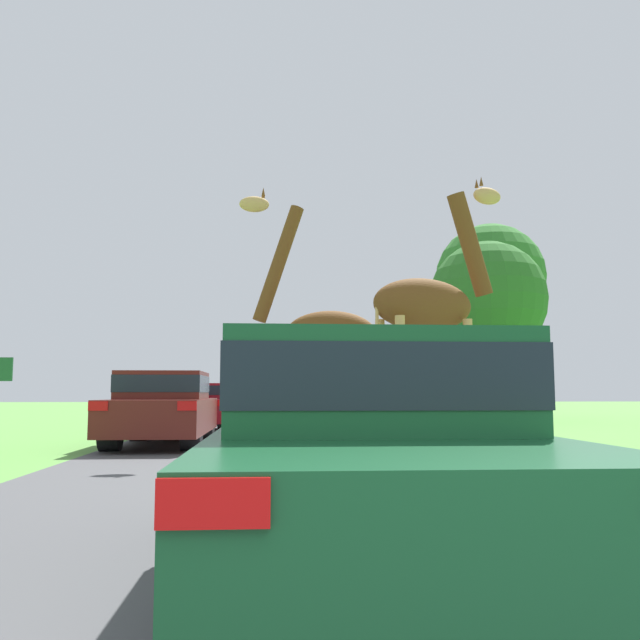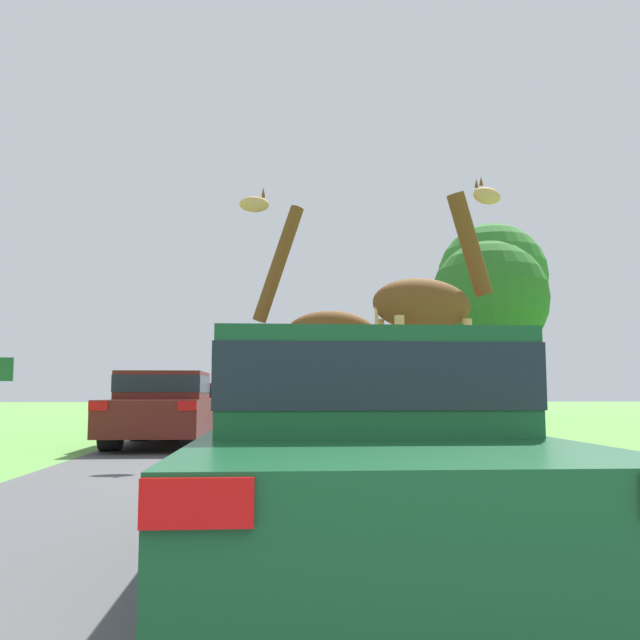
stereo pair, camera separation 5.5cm
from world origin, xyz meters
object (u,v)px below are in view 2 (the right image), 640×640
Objects in this scene: car_queue_right at (164,406)px; tree_centre_back at (489,300)px; giraffe_near_road at (324,334)px; car_verge_right at (203,405)px; car_queue_left at (209,403)px; car_far_ahead at (353,400)px; car_lead_maroon at (356,445)px; tree_left_edge at (492,278)px; giraffe_companion at (430,308)px.

car_queue_right is 0.67× the size of tree_centre_back.
giraffe_near_road reaches higher than car_verge_right.
car_far_ahead is (5.63, 2.11, 0.08)m from car_queue_left.
car_lead_maroon is 0.68× the size of tree_centre_back.
tree_left_edge reaches higher than car_far_ahead.
tree_left_edge is at bearing 70.33° from tree_centre_back.
giraffe_near_road reaches higher than giraffe_companion.
car_verge_right is (0.31, 5.03, -0.07)m from car_queue_right.
car_lead_maroon is at bearing 175.36° from giraffe_near_road.
car_queue_right is at bearing -93.49° from car_verge_right.
tree_left_edge reaches higher than car_queue_left.
car_far_ahead reaches higher than car_lead_maroon.
giraffe_companion is at bearing -62.02° from car_verge_right.
car_lead_maroon is 23.40m from car_far_ahead.
car_queue_left is 5.98m from car_verge_right.
tree_centre_back reaches higher than giraffe_near_road.
car_lead_maroon reaches higher than car_queue_left.
giraffe_companion is at bearing -92.34° from car_far_ahead.
car_verge_right is at bearing -151.26° from tree_centre_back.
car_queue_left is at bearing 93.90° from car_verge_right.
car_verge_right is at bearing 99.36° from car_lead_maroon.
tree_centre_back is at bearing 45.36° from car_queue_right.
giraffe_near_road is 1.07× the size of car_queue_right.
giraffe_near_road is at bearing -120.09° from tree_centre_back.
car_queue_left is 0.97× the size of car_far_ahead.
car_lead_maroon is 22.45m from tree_centre_back.
car_far_ahead is (0.68, 16.63, -1.68)m from giraffe_companion.
giraffe_companion is at bearing 72.85° from car_lead_maroon.
tree_centre_back reaches higher than car_queue_left.
tree_left_edge is at bearing 52.61° from car_queue_right.
giraffe_near_road is 1.10× the size of car_queue_left.
car_queue_left is at bearing 90.52° from car_queue_right.
tree_left_edge reaches higher than giraffe_companion.
car_verge_right is at bearing -86.10° from car_queue_left.
giraffe_companion is (1.63, -1.61, 0.30)m from giraffe_near_road.
car_verge_right is (-2.50, 15.17, -0.03)m from car_lead_maroon.
car_queue_left is 14.93m from tree_left_edge.
giraffe_companion is 15.44m from car_queue_left.
car_queue_right is 21.45m from tree_left_edge.
tree_centre_back is (5.63, 14.13, 2.12)m from giraffe_companion.
car_queue_right is at bearing 57.59° from giraffe_near_road.
tree_left_edge is at bearing -28.72° from giraffe_near_road.
car_verge_right is 12.23m from tree_centre_back.
tree_centre_back reaches higher than car_lead_maroon.
car_far_ahead is at bearing 67.12° from car_queue_right.
tree_left_edge is 6.46m from tree_centre_back.
car_queue_left is at bearing 12.69° from giraffe_near_road.
tree_left_edge is at bearing 23.25° from car_queue_left.
giraffe_near_road is 15.26m from car_far_ahead.
tree_centre_back is at bearing -109.67° from tree_left_edge.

